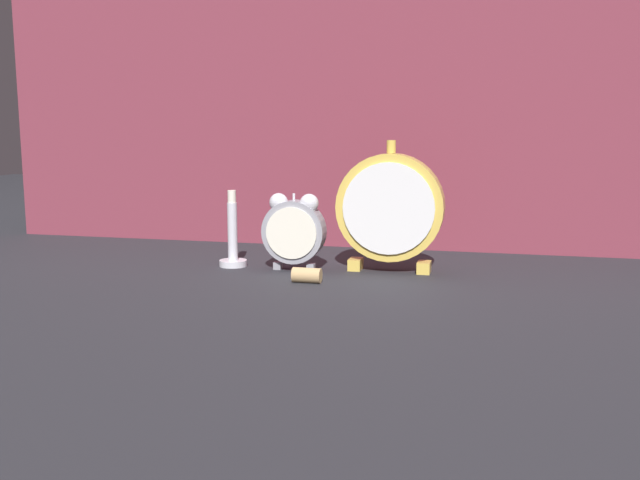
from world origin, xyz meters
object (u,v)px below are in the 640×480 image
at_px(mantel_clock_silver, 390,208).
at_px(wine_cork, 308,275).
at_px(brass_candlestick, 233,242).
at_px(alarm_clock_twin_bell, 294,228).

xyz_separation_m(mantel_clock_silver, wine_cork, (-0.10, -0.11, -0.09)).
bearing_deg(brass_candlestick, mantel_clock_silver, 3.96).
relative_size(mantel_clock_silver, wine_cork, 4.88).
distance_m(alarm_clock_twin_bell, brass_candlestick, 0.11).
distance_m(mantel_clock_silver, wine_cork, 0.17).
distance_m(brass_candlestick, wine_cork, 0.18).
xyz_separation_m(alarm_clock_twin_bell, brass_candlestick, (-0.11, 0.01, -0.03)).
relative_size(alarm_clock_twin_bell, mantel_clock_silver, 0.60).
bearing_deg(alarm_clock_twin_bell, wine_cork, -60.77).
relative_size(mantel_clock_silver, brass_candlestick, 1.65).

